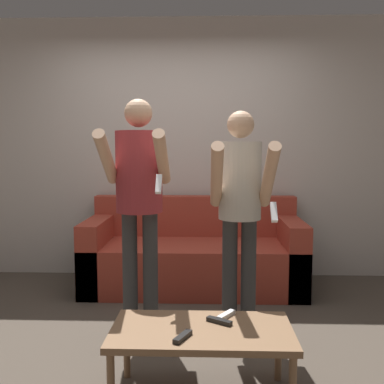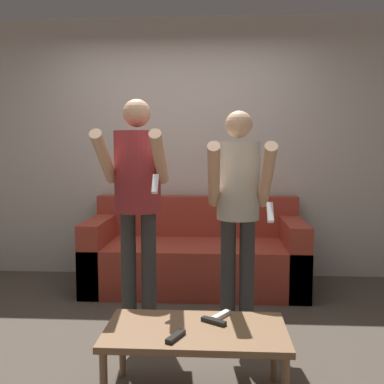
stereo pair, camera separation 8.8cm
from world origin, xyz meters
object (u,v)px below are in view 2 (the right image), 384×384
at_px(couch, 195,257).
at_px(remote_near, 176,337).
at_px(person_standing_right, 238,200).
at_px(remote_far, 221,315).
at_px(coffee_table, 196,336).
at_px(person_standing_left, 137,189).
at_px(remote_mid, 214,321).

xyz_separation_m(couch, remote_near, (0.01, -2.10, 0.12)).
bearing_deg(remote_near, person_standing_right, 70.01).
xyz_separation_m(person_standing_right, remote_near, (-0.35, -0.98, -0.59)).
relative_size(person_standing_right, remote_near, 10.74).
bearing_deg(remote_far, couch, 97.54).
relative_size(coffee_table, remote_near, 6.47).
distance_m(person_standing_left, person_standing_right, 0.72).
distance_m(person_standing_left, coffee_table, 1.20).
bearing_deg(coffee_table, remote_near, -124.34).
distance_m(coffee_table, remote_mid, 0.13).
distance_m(person_standing_right, remote_mid, 0.98).
bearing_deg(remote_near, remote_far, 52.40).
bearing_deg(person_standing_left, remote_mid, -54.22).
distance_m(couch, person_standing_right, 1.38).
relative_size(person_standing_left, coffee_table, 1.75).
bearing_deg(person_standing_right, remote_near, -109.99).
height_order(couch, remote_mid, couch).
bearing_deg(person_standing_left, coffee_table, -61.39).
relative_size(person_standing_right, coffee_table, 1.66).
xyz_separation_m(remote_mid, remote_far, (0.04, 0.09, 0.00)).
relative_size(remote_mid, remote_far, 1.01).
distance_m(person_standing_right, remote_far, 0.90).
relative_size(couch, person_standing_right, 1.27).
relative_size(person_standing_left, remote_near, 11.30).
xyz_separation_m(person_standing_left, remote_near, (0.37, -0.98, -0.66)).
bearing_deg(remote_far, remote_near, -127.60).
bearing_deg(coffee_table, couch, 92.94).
xyz_separation_m(couch, remote_far, (0.24, -1.80, 0.12)).
xyz_separation_m(coffee_table, remote_mid, (0.10, 0.07, 0.05)).
bearing_deg(coffee_table, remote_mid, 37.40).
xyz_separation_m(couch, coffee_table, (0.10, -1.97, 0.06)).
bearing_deg(coffee_table, person_standing_right, 72.75).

